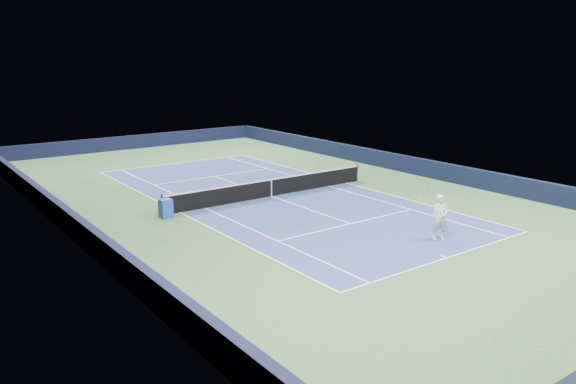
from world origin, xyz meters
TOP-DOWN VIEW (x-y plane):
  - ground at (0.00, 0.00)m, footprint 40.00×40.00m
  - wall_far at (0.00, 19.82)m, footprint 22.00×0.35m
  - wall_right at (10.82, 0.00)m, footprint 0.35×40.00m
  - wall_left at (-10.82, 0.00)m, footprint 0.35×40.00m
  - court_surface at (0.00, 0.00)m, footprint 10.97×23.77m
  - baseline_far at (0.00, 11.88)m, footprint 10.97×0.08m
  - baseline_near at (0.00, -11.88)m, footprint 10.97×0.08m
  - sideline_doubles_right at (5.49, 0.00)m, footprint 0.08×23.77m
  - sideline_doubles_left at (-5.49, 0.00)m, footprint 0.08×23.77m
  - sideline_singles_right at (4.12, 0.00)m, footprint 0.08×23.77m
  - sideline_singles_left at (-4.12, 0.00)m, footprint 0.08×23.77m
  - service_line_far at (0.00, 6.40)m, footprint 8.23×0.08m
  - service_line_near at (0.00, -6.40)m, footprint 8.23×0.08m
  - center_service_line at (0.00, 0.00)m, footprint 0.08×12.80m
  - center_mark_far at (0.00, 11.73)m, footprint 0.08×0.30m
  - center_mark_near at (0.00, -11.73)m, footprint 0.08×0.30m
  - tennis_net at (0.00, 0.00)m, footprint 12.90×0.10m
  - sponsor_cube at (-6.40, -0.40)m, footprint 0.60×0.52m
  - tennis_player at (1.51, -10.24)m, footprint 0.91×1.38m

SIDE VIEW (x-z plane):
  - ground at x=0.00m, z-range 0.00..0.00m
  - court_surface at x=0.00m, z-range 0.00..0.01m
  - baseline_far at x=0.00m, z-range 0.01..0.01m
  - baseline_near at x=0.00m, z-range 0.01..0.01m
  - sideline_doubles_right at x=5.49m, z-range 0.01..0.01m
  - sideline_doubles_left at x=-5.49m, z-range 0.01..0.01m
  - sideline_singles_right at x=4.12m, z-range 0.01..0.01m
  - sideline_singles_left at x=-4.12m, z-range 0.01..0.01m
  - service_line_far at x=0.00m, z-range 0.01..0.01m
  - service_line_near at x=0.00m, z-range 0.01..0.01m
  - center_service_line at x=0.00m, z-range 0.01..0.01m
  - center_mark_far at x=0.00m, z-range 0.01..0.01m
  - center_mark_near at x=0.00m, z-range 0.01..0.01m
  - sponsor_cube at x=-6.40m, z-range 0.00..0.91m
  - tennis_net at x=0.00m, z-range -0.03..1.04m
  - wall_far at x=0.00m, z-range 0.00..1.10m
  - wall_right at x=10.82m, z-range 0.00..1.10m
  - wall_left at x=-10.82m, z-range 0.00..1.10m
  - tennis_player at x=1.51m, z-range -0.08..2.02m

